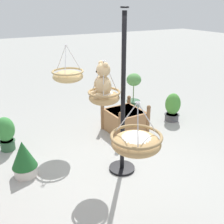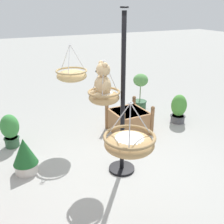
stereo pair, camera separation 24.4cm
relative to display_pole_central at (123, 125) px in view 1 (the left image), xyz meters
name	(u,v)px [view 1 (the left image)]	position (x,y,z in m)	size (l,w,h in m)	color
ground_plane	(117,166)	(0.12, 0.04, -0.83)	(40.00, 40.00, 0.00)	#9E9E99
display_pole_central	(123,125)	(0.00, 0.00, 0.00)	(0.44, 0.44, 2.62)	black
hanging_basket_with_teddy	(104,97)	(0.15, 0.25, 0.49)	(0.50, 0.50, 0.68)	tan
teddy_bear	(103,82)	(0.15, 0.27, 0.72)	(0.37, 0.33, 0.54)	tan
hanging_basket_left_high	(136,142)	(-1.09, 0.48, 0.36)	(0.60, 0.60, 0.61)	tan
hanging_basket_right_low	(68,76)	(1.41, 0.38, 0.55)	(0.60, 0.60, 0.71)	tan
wooden_planter_box	(125,120)	(1.23, -0.80, -0.56)	(0.86, 0.83, 0.67)	#9E7047
potted_plant_fern_front	(134,89)	(2.32, -1.72, -0.30)	(0.39, 0.39, 0.96)	#2D5638
potted_plant_flowering_red	(24,159)	(0.62, 1.49, -0.52)	(0.41, 0.41, 0.63)	beige
potted_plant_tall_leafy	(173,107)	(1.19, -2.11, -0.49)	(0.36, 0.36, 0.69)	#4C4C51
potted_plant_bushy_green	(6,133)	(1.63, 1.62, -0.47)	(0.36, 0.36, 0.68)	#2D5638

